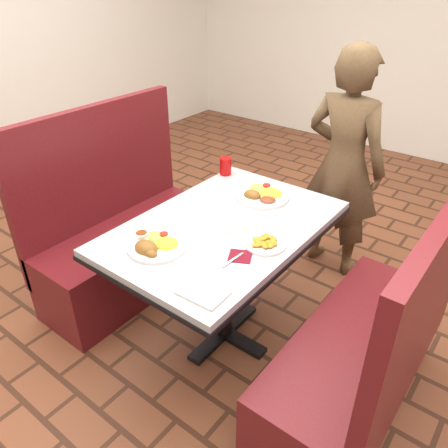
% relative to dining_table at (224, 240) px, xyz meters
% --- Properties ---
extents(dining_table, '(0.81, 1.21, 0.75)m').
position_rel_dining_table_xyz_m(dining_table, '(0.00, 0.00, 0.00)').
color(dining_table, '#ABADB0').
rests_on(dining_table, ground).
extents(booth_bench_left, '(0.47, 1.20, 1.17)m').
position_rel_dining_table_xyz_m(booth_bench_left, '(-0.80, 0.00, -0.32)').
color(booth_bench_left, maroon).
rests_on(booth_bench_left, ground).
extents(booth_bench_right, '(0.47, 1.20, 1.17)m').
position_rel_dining_table_xyz_m(booth_bench_right, '(0.80, 0.00, -0.32)').
color(booth_bench_right, maroon).
rests_on(booth_bench_right, ground).
extents(diner_person, '(0.58, 0.40, 1.50)m').
position_rel_dining_table_xyz_m(diner_person, '(0.16, 1.04, 0.10)').
color(diner_person, brown).
rests_on(diner_person, ground).
extents(near_dinner_plate, '(0.27, 0.27, 0.08)m').
position_rel_dining_table_xyz_m(near_dinner_plate, '(-0.12, -0.36, 0.13)').
color(near_dinner_plate, white).
rests_on(near_dinner_plate, dining_table).
extents(far_dinner_plate, '(0.30, 0.30, 0.08)m').
position_rel_dining_table_xyz_m(far_dinner_plate, '(-0.01, 0.36, 0.12)').
color(far_dinner_plate, white).
rests_on(far_dinner_plate, dining_table).
extents(plantain_plate, '(0.20, 0.20, 0.03)m').
position_rel_dining_table_xyz_m(plantain_plate, '(0.26, -0.03, 0.11)').
color(plantain_plate, white).
rests_on(plantain_plate, dining_table).
extents(maroon_napkin, '(0.14, 0.14, 0.00)m').
position_rel_dining_table_xyz_m(maroon_napkin, '(0.23, -0.18, 0.10)').
color(maroon_napkin, '#5F0E19').
rests_on(maroon_napkin, dining_table).
extents(spoon_utensil, '(0.02, 0.14, 0.00)m').
position_rel_dining_table_xyz_m(spoon_utensil, '(0.22, -0.23, 0.10)').
color(spoon_utensil, '#BCBCC0').
rests_on(spoon_utensil, dining_table).
extents(red_tumbler, '(0.07, 0.07, 0.11)m').
position_rel_dining_table_xyz_m(red_tumbler, '(-0.36, 0.48, 0.15)').
color(red_tumbler, '#AE0B0B').
rests_on(red_tumbler, dining_table).
extents(paper_napkin, '(0.19, 0.15, 0.01)m').
position_rel_dining_table_xyz_m(paper_napkin, '(0.26, -0.47, 0.10)').
color(paper_napkin, silver).
rests_on(paper_napkin, dining_table).
extents(knife_utensil, '(0.04, 0.18, 0.00)m').
position_rel_dining_table_xyz_m(knife_utensil, '(-0.09, -0.31, 0.11)').
color(knife_utensil, silver).
rests_on(knife_utensil, dining_table).
extents(fork_utensil, '(0.02, 0.15, 0.00)m').
position_rel_dining_table_xyz_m(fork_utensil, '(-0.10, -0.36, 0.11)').
color(fork_utensil, silver).
rests_on(fork_utensil, dining_table).
extents(lettuce_shreds, '(0.28, 0.32, 0.00)m').
position_rel_dining_table_xyz_m(lettuce_shreds, '(0.04, 0.06, 0.10)').
color(lettuce_shreds, '#7BB749').
rests_on(lettuce_shreds, dining_table).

